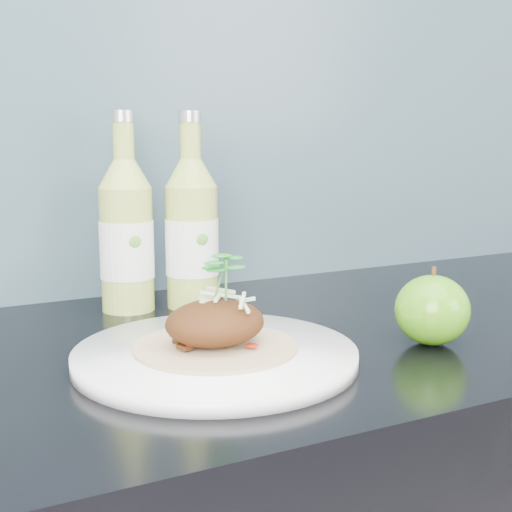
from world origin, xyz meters
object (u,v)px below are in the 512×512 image
object	(u,v)px
dinner_plate	(215,356)
cider_bottle_right	(192,234)
green_apple	(432,310)
cider_bottle_left	(126,236)

from	to	relation	value
dinner_plate	cider_bottle_right	world-z (taller)	cider_bottle_right
green_apple	cider_bottle_right	size ratio (longest dim) A/B	0.34
dinner_plate	cider_bottle_right	distance (m)	0.27
green_apple	cider_bottle_right	xyz separation A→B (m)	(-0.17, 0.30, 0.06)
cider_bottle_left	cider_bottle_right	distance (m)	0.09
dinner_plate	cider_bottle_right	xyz separation A→B (m)	(0.08, 0.24, 0.09)
green_apple	cider_bottle_right	world-z (taller)	cider_bottle_right
dinner_plate	green_apple	world-z (taller)	green_apple
dinner_plate	cider_bottle_left	xyz separation A→B (m)	(-0.01, 0.27, 0.09)
dinner_plate	cider_bottle_left	world-z (taller)	cider_bottle_left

